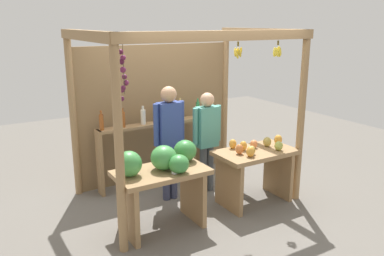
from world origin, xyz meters
TOP-DOWN VIEW (x-y plane):
  - ground_plane at (0.00, 0.00)m, footprint 12.00×12.00m
  - market_stall at (-0.00, 0.42)m, footprint 2.81×1.93m
  - fruit_counter_left at (-0.73, -0.68)m, footprint 1.22×0.66m
  - fruit_counter_right at (0.74, -0.68)m, footprint 1.13×0.64m
  - bottle_shelf_unit at (-0.19, 0.68)m, footprint 1.80×0.22m
  - vendor_man at (-0.24, 0.04)m, footprint 0.48×0.23m
  - vendor_woman at (0.37, 0.00)m, footprint 0.48×0.21m

SIDE VIEW (x-z plane):
  - ground_plane at x=0.00m, z-range 0.00..0.00m
  - fruit_counter_right at x=0.74m, z-range 0.12..1.04m
  - fruit_counter_left at x=-0.73m, z-range 0.19..1.27m
  - bottle_shelf_unit at x=-0.19m, z-range 0.11..1.45m
  - vendor_woman at x=0.37m, z-range 0.15..1.67m
  - vendor_man at x=-0.24m, z-range 0.17..1.84m
  - market_stall at x=0.00m, z-range 0.20..2.62m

